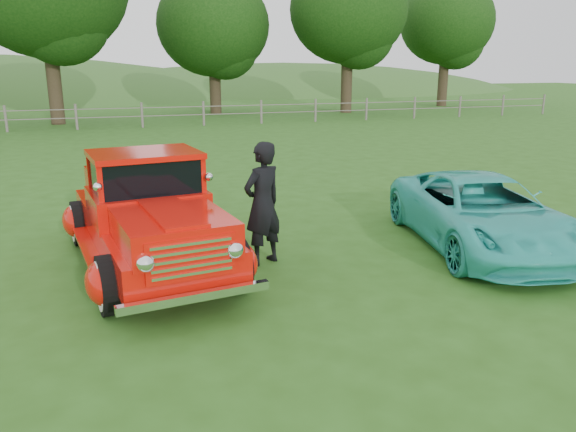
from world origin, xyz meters
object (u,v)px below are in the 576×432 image
object	(u,v)px
tree_near_east	(213,25)
man	(263,204)
tree_mid_east	(348,10)
tree_far_east	(447,22)
teal_sedan	(481,213)
red_pickup	(147,216)

from	to	relation	value
tree_near_east	man	world-z (taller)	tree_near_east
tree_mid_east	tree_far_east	distance (m)	9.49
tree_near_east	teal_sedan	world-z (taller)	tree_near_east
tree_far_east	teal_sedan	size ratio (longest dim) A/B	2.04
tree_near_east	teal_sedan	distance (m)	28.17
tree_far_east	red_pickup	distance (m)	36.77
tree_near_east	red_pickup	world-z (taller)	tree_near_east
tree_far_east	red_pickup	world-z (taller)	tree_far_east
red_pickup	teal_sedan	xyz separation A→B (m)	(5.36, -0.83, -0.19)
tree_far_east	man	size ratio (longest dim) A/B	4.66
tree_near_east	tree_far_east	world-z (taller)	tree_far_east
tree_mid_east	tree_far_east	xyz separation A→B (m)	(9.00, 3.00, -0.31)
tree_far_east	teal_sedan	xyz separation A→B (m)	(-18.00, -28.76, -5.26)
tree_mid_east	teal_sedan	distance (m)	27.85
teal_sedan	man	size ratio (longest dim) A/B	2.29
red_pickup	tree_near_east	bearing A→B (deg)	69.05
tree_near_east	tree_mid_east	world-z (taller)	tree_mid_east
tree_near_east	teal_sedan	xyz separation A→B (m)	(-1.00, -27.76, -4.64)
tree_far_east	teal_sedan	bearing A→B (deg)	-122.04
tree_mid_east	tree_far_east	world-z (taller)	tree_mid_east
man	tree_near_east	bearing A→B (deg)	-126.30
red_pickup	teal_sedan	world-z (taller)	red_pickup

